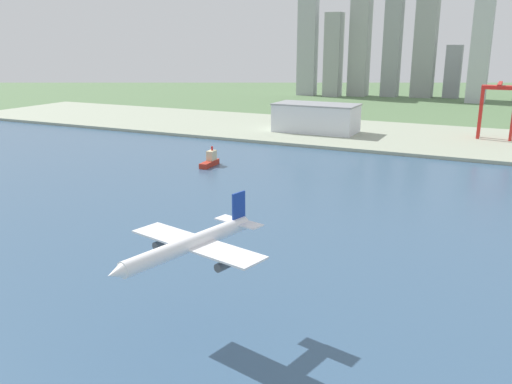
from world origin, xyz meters
TOP-DOWN VIEW (x-y plane):
  - ground_plane at (0.00, 300.00)m, footprint 2400.00×2400.00m
  - water_bay at (0.00, 240.00)m, footprint 840.00×360.00m
  - industrial_pier at (0.00, 490.00)m, footprint 840.00×140.00m
  - airplane_landing at (16.32, 163.70)m, footprint 39.38×44.86m
  - tugboat_small at (-82.07, 339.53)m, footprint 6.31×18.74m
  - port_crane_red at (72.11, 502.20)m, footprint 25.07×39.29m
  - warehouse_main at (-61.98, 476.61)m, footprint 67.47×33.79m
  - distant_skyline at (-46.09, 813.17)m, footprint 336.84×67.68m

SIDE VIEW (x-z plane):
  - ground_plane at x=0.00m, z-range 0.00..0.00m
  - water_bay at x=0.00m, z-range 0.00..0.15m
  - industrial_pier at x=0.00m, z-range 0.00..2.50m
  - tugboat_small at x=-82.07m, z-range -2.38..9.27m
  - warehouse_main at x=-61.98m, z-range 2.52..25.65m
  - airplane_landing at x=16.32m, z-range 20.58..33.34m
  - port_crane_red at x=72.11m, z-range 11.69..54.61m
  - distant_skyline at x=-46.09m, z-range -6.96..150.89m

